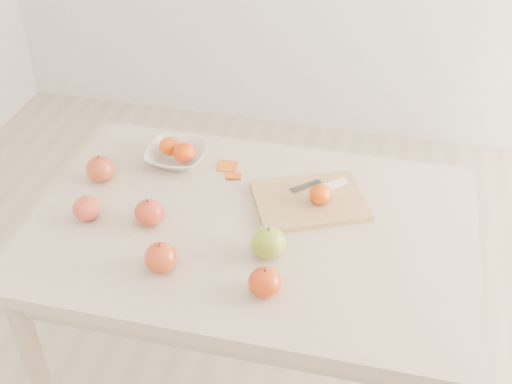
# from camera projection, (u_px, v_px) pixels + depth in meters

# --- Properties ---
(table) EXTENTS (1.20, 0.80, 0.75)m
(table) POSITION_uv_depth(u_px,v_px,m) (252.00, 250.00, 1.80)
(table) COLOR beige
(table) RESTS_ON ground
(cutting_board) EXTENTS (0.37, 0.33, 0.02)m
(cutting_board) POSITION_uv_depth(u_px,v_px,m) (310.00, 201.00, 1.80)
(cutting_board) COLOR tan
(cutting_board) RESTS_ON table
(board_tangerine) EXTENTS (0.06, 0.06, 0.05)m
(board_tangerine) POSITION_uv_depth(u_px,v_px,m) (320.00, 194.00, 1.77)
(board_tangerine) COLOR #E95108
(board_tangerine) RESTS_ON cutting_board
(fruit_bowl) EXTENTS (0.18, 0.18, 0.05)m
(fruit_bowl) POSITION_uv_depth(u_px,v_px,m) (177.00, 155.00, 1.96)
(fruit_bowl) COLOR silver
(fruit_bowl) RESTS_ON table
(bowl_tangerine_near) EXTENTS (0.06, 0.06, 0.06)m
(bowl_tangerine_near) POSITION_uv_depth(u_px,v_px,m) (169.00, 146.00, 1.96)
(bowl_tangerine_near) COLOR #CA4807
(bowl_tangerine_near) RESTS_ON fruit_bowl
(bowl_tangerine_far) EXTENTS (0.07, 0.07, 0.06)m
(bowl_tangerine_far) POSITION_uv_depth(u_px,v_px,m) (184.00, 153.00, 1.93)
(bowl_tangerine_far) COLOR #CD4007
(bowl_tangerine_far) RESTS_ON fruit_bowl
(orange_peel_a) EXTENTS (0.06, 0.05, 0.01)m
(orange_peel_a) POSITION_uv_depth(u_px,v_px,m) (227.00, 167.00, 1.95)
(orange_peel_a) COLOR orange
(orange_peel_a) RESTS_ON table
(orange_peel_b) EXTENTS (0.05, 0.04, 0.01)m
(orange_peel_b) POSITION_uv_depth(u_px,v_px,m) (234.00, 177.00, 1.91)
(orange_peel_b) COLOR #D04D0E
(orange_peel_b) RESTS_ON table
(paring_knife) EXTENTS (0.15, 0.10, 0.01)m
(paring_knife) POSITION_uv_depth(u_px,v_px,m) (330.00, 184.00, 1.84)
(paring_knife) COLOR white
(paring_knife) RESTS_ON cutting_board
(apple_green) EXTENTS (0.09, 0.09, 0.08)m
(apple_green) POSITION_uv_depth(u_px,v_px,m) (268.00, 243.00, 1.62)
(apple_green) COLOR olive
(apple_green) RESTS_ON table
(apple_red_a) EXTENTS (0.08, 0.08, 0.08)m
(apple_red_a) POSITION_uv_depth(u_px,v_px,m) (100.00, 169.00, 1.88)
(apple_red_a) COLOR maroon
(apple_red_a) RESTS_ON table
(apple_red_b) EXTENTS (0.08, 0.08, 0.07)m
(apple_red_b) POSITION_uv_depth(u_px,v_px,m) (149.00, 213.00, 1.72)
(apple_red_b) COLOR #A51E1F
(apple_red_b) RESTS_ON table
(apple_red_e) EXTENTS (0.08, 0.08, 0.07)m
(apple_red_e) POSITION_uv_depth(u_px,v_px,m) (265.00, 282.00, 1.51)
(apple_red_e) COLOR #96100A
(apple_red_e) RESTS_ON table
(apple_red_c) EXTENTS (0.08, 0.08, 0.07)m
(apple_red_c) POSITION_uv_depth(u_px,v_px,m) (161.00, 258.00, 1.58)
(apple_red_c) COLOR maroon
(apple_red_c) RESTS_ON table
(apple_red_d) EXTENTS (0.08, 0.08, 0.07)m
(apple_red_d) POSITION_uv_depth(u_px,v_px,m) (86.00, 208.00, 1.74)
(apple_red_d) COLOR #A71926
(apple_red_d) RESTS_ON table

